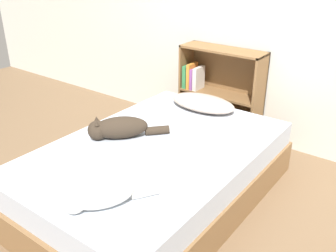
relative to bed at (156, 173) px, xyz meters
name	(u,v)px	position (x,y,z in m)	size (l,w,h in m)	color
ground_plane	(156,197)	(0.00, 0.00, -0.21)	(8.00, 8.00, 0.00)	brown
wall_back	(252,3)	(0.00, 1.36, 1.04)	(8.00, 0.06, 2.50)	silver
bed	(156,173)	(0.00, 0.00, 0.00)	(1.28, 1.95, 0.43)	brown
pillow	(203,103)	(-0.10, 0.78, 0.27)	(0.58, 0.33, 0.10)	#B29E8E
cat_light	(99,196)	(0.18, -0.70, 0.29)	(0.35, 0.47, 0.15)	white
cat_dark	(118,128)	(-0.30, -0.05, 0.29)	(0.46, 0.48, 0.16)	#33281E
bookshelf	(219,90)	(-0.20, 1.23, 0.23)	(0.80, 0.26, 0.86)	brown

